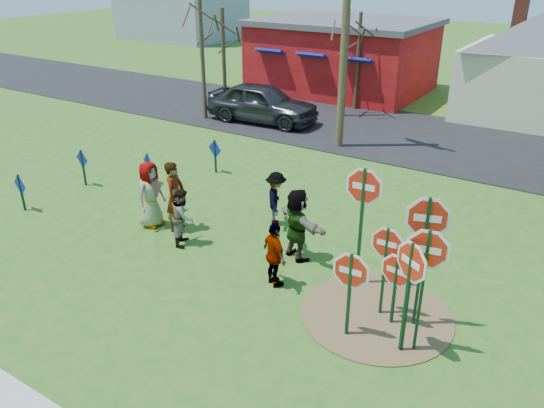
{
  "coord_description": "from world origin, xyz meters",
  "views": [
    {
      "loc": [
        7.59,
        -9.97,
        6.87
      ],
      "look_at": [
        0.77,
        0.72,
        1.01
      ],
      "focal_mm": 35.0,
      "sensor_mm": 36.0,
      "label": 1
    }
  ],
  "objects": [
    {
      "name": "blue_diamond_d",
      "position": [
        -3.53,
        3.75,
        0.74
      ],
      "size": [
        0.65,
        0.17,
        1.2
      ],
      "rotation": [
        0.0,
        0.0,
        -0.23
      ],
      "color": "#0F381D",
      "rests_on": "ground"
    },
    {
      "name": "suv",
      "position": [
        -5.63,
        9.94,
        0.92
      ],
      "size": [
        5.31,
        2.43,
        1.76
      ],
      "primitive_type": "imported",
      "rotation": [
        0.0,
        0.0,
        1.64
      ],
      "color": "#303035",
      "rests_on": "road"
    },
    {
      "name": "bare_tree_mid",
      "position": [
        -8.25,
        9.01,
        3.77
      ],
      "size": [
        1.8,
        1.8,
        5.83
      ],
      "color": "#382819",
      "rests_on": "ground"
    },
    {
      "name": "blue_diamond_c",
      "position": [
        -4.82,
        1.79,
        0.63
      ],
      "size": [
        0.59,
        0.2,
        1.05
      ],
      "rotation": [
        0.0,
        0.0,
        -0.31
      ],
      "color": "#0F381D",
      "rests_on": "ground"
    },
    {
      "name": "ground",
      "position": [
        0.0,
        0.0,
        0.0
      ],
      "size": [
        120.0,
        120.0,
        0.0
      ],
      "primitive_type": "plane",
      "color": "#285A19",
      "rests_on": "ground"
    },
    {
      "name": "stop_sign_f",
      "position": [
        5.32,
        -1.8,
        1.8
      ],
      "size": [
        0.92,
        0.56,
        2.52
      ],
      "rotation": [
        0.0,
        0.0,
        -0.54
      ],
      "color": "#0F381D",
      "rests_on": "ground"
    },
    {
      "name": "stop_sign_a",
      "position": [
        4.23,
        -1.92,
        1.35
      ],
      "size": [
        1.02,
        0.08,
        2.01
      ],
      "rotation": [
        0.0,
        0.0,
        0.06
      ],
      "color": "#0F381D",
      "rests_on": "ground"
    },
    {
      "name": "person_e",
      "position": [
        2.05,
        -1.18,
        0.8
      ],
      "size": [
        1.0,
        0.8,
        1.59
      ],
      "primitive_type": "imported",
      "rotation": [
        0.0,
        0.0,
        2.62
      ],
      "color": "#44294E",
      "rests_on": "ground"
    },
    {
      "name": "stop_sign_c",
      "position": [
        5.53,
        -1.61,
        1.93
      ],
      "size": [
        1.05,
        0.2,
        2.75
      ],
      "rotation": [
        0.0,
        0.0,
        0.18
      ],
      "color": "#0F381D",
      "rests_on": "ground"
    },
    {
      "name": "bare_tree_east",
      "position": [
        -2.96,
        12.91,
        3.16
      ],
      "size": [
        1.8,
        1.8,
        4.88
      ],
      "color": "#382819",
      "rests_on": "ground"
    },
    {
      "name": "blue_diamond_b",
      "position": [
        -6.47,
        0.48,
        0.78
      ],
      "size": [
        0.64,
        0.11,
        1.26
      ],
      "rotation": [
        0.0,
        0.0,
        -0.14
      ],
      "color": "#0F381D",
      "rests_on": "ground"
    },
    {
      "name": "stop_sign_d",
      "position": [
        5.26,
        -0.87,
        2.19
      ],
      "size": [
        1.1,
        0.39,
        3.03
      ],
      "rotation": [
        0.0,
        0.0,
        0.32
      ],
      "color": "#0F381D",
      "rests_on": "ground"
    },
    {
      "name": "stop_sign_g",
      "position": [
        4.54,
        -0.9,
        1.51
      ],
      "size": [
        0.93,
        0.06,
        2.18
      ],
      "rotation": [
        0.0,
        0.0,
        0.02
      ],
      "color": "#0F381D",
      "rests_on": "ground"
    },
    {
      "name": "person_a",
      "position": [
        -2.48,
        -0.45,
        0.95
      ],
      "size": [
        0.65,
        0.96,
        1.9
      ],
      "primitive_type": "imported",
      "rotation": [
        0.0,
        0.0,
        1.62
      ],
      "color": "#434594",
      "rests_on": "ground"
    },
    {
      "name": "bare_tree_west",
      "position": [
        -8.03,
        10.3,
        3.17
      ],
      "size": [
        1.8,
        1.8,
        4.9
      ],
      "color": "#382819",
      "rests_on": "ground"
    },
    {
      "name": "bare_tree_extra",
      "position": [
        -3.02,
        14.42,
        3.0
      ],
      "size": [
        1.8,
        1.8,
        4.64
      ],
      "color": "#382819",
      "rests_on": "ground"
    },
    {
      "name": "stop_sign_b",
      "position": [
        3.63,
        -0.08,
        2.18
      ],
      "size": [
        1.13,
        0.08,
        3.01
      ],
      "rotation": [
        0.0,
        0.0,
        0.05
      ],
      "color": "#0F381D",
      "rests_on": "ground"
    },
    {
      "name": "blue_diamond_a",
      "position": [
        -6.45,
        -1.82,
        0.71
      ],
      "size": [
        0.67,
        0.11,
        1.16
      ],
      "rotation": [
        0.0,
        0.0,
        -0.14
      ],
      "color": "#0F381D",
      "rests_on": "ground"
    },
    {
      "name": "person_f",
      "position": [
        1.86,
        0.18,
        0.94
      ],
      "size": [
        1.81,
        1.25,
        1.87
      ],
      "primitive_type": "imported",
      "rotation": [
        0.0,
        0.0,
        2.7
      ],
      "color": "#1A4D22",
      "rests_on": "ground"
    },
    {
      "name": "utility_pole",
      "position": [
        -1.11,
        8.69,
        4.96
      ],
      "size": [
        2.26,
        0.72,
        9.42
      ],
      "rotation": [
        0.0,
        0.0,
        -0.26
      ],
      "color": "#4C3823",
      "rests_on": "ground"
    },
    {
      "name": "person_c",
      "position": [
        -1.04,
        -0.76,
        0.78
      ],
      "size": [
        0.87,
        0.94,
        1.55
      ],
      "primitive_type": "imported",
      "rotation": [
        0.0,
        0.0,
        2.04
      ],
      "color": "#995B34",
      "rests_on": "ground"
    },
    {
      "name": "road",
      "position": [
        0.0,
        11.5,
        0.02
      ],
      "size": [
        120.0,
        7.5,
        0.04
      ],
      "primitive_type": "cube",
      "color": "black",
      "rests_on": "ground"
    },
    {
      "name": "stop_sign_e",
      "position": [
        4.86,
        -1.08,
        1.16
      ],
      "size": [
        0.95,
        0.14,
        1.75
      ],
      "rotation": [
        0.0,
        0.0,
        -0.13
      ],
      "color": "#0F381D",
      "rests_on": "ground"
    },
    {
      "name": "dirt_patch",
      "position": [
        4.5,
        -1.0,
        0.01
      ],
      "size": [
        3.2,
        3.2,
        0.03
      ],
      "primitive_type": "cylinder",
      "color": "brown",
      "rests_on": "ground"
    },
    {
      "name": "red_building",
      "position": [
        -5.5,
        17.99,
        1.97
      ],
      "size": [
        9.4,
        7.69,
        3.9
      ],
      "color": "maroon",
      "rests_on": "ground"
    },
    {
      "name": "person_d",
      "position": [
        0.42,
        1.49,
        0.78
      ],
      "size": [
        1.01,
        1.17,
        1.57
      ],
      "primitive_type": "imported",
      "rotation": [
        0.0,
        0.0,
        2.1
      ],
      "color": "#302F34",
      "rests_on": "ground"
    },
    {
      "name": "person_b",
      "position": [
        -1.75,
        -0.25,
        0.99
      ],
      "size": [
        0.66,
        0.83,
        1.98
      ],
      "primitive_type": "imported",
      "rotation": [
        0.0,
        0.0,
        1.86
      ],
      "color": "#24765A",
      "rests_on": "ground"
    }
  ]
}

